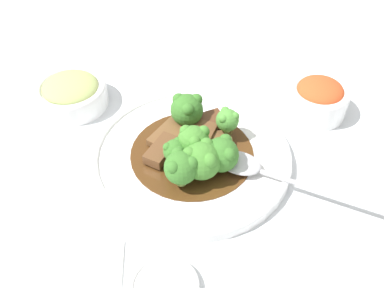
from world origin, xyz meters
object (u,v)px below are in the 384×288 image
Objects in this scene: beef_strip_3 at (219,147)px; broccoli_floret_3 at (202,160)px; side_bowl_kimchi at (318,98)px; side_bowl_appetizer at (71,93)px; broccoli_floret_0 at (221,154)px; broccoli_floret_1 at (181,167)px; serving_spoon at (253,167)px; broccoli_floret_2 at (194,141)px; broccoli_floret_5 at (187,109)px; broccoli_floret_6 at (175,151)px; beef_strip_1 at (200,135)px; broccoli_floret_4 at (227,120)px; main_plate at (192,155)px; beef_strip_0 at (162,150)px; sauce_dish at (164,288)px; beef_strip_4 at (209,121)px; beef_strip_2 at (171,132)px.

broccoli_floret_3 reaches higher than beef_strip_3.
side_bowl_kimchi is 0.41m from side_bowl_appetizer.
broccoli_floret_1 reaches higher than broccoli_floret_0.
broccoli_floret_1 is at bearing 5.31° from serving_spoon.
broccoli_floret_1 is 0.94× the size of broccoli_floret_2.
broccoli_floret_5 is 0.55× the size of side_bowl_kimchi.
broccoli_floret_6 is (0.03, 0.09, 0.00)m from broccoli_floret_5.
beef_strip_1 is 0.04m from beef_strip_3.
side_bowl_appetizer is at bearing -28.02° from broccoli_floret_4.
broccoli_floret_5 is (0.04, -0.06, 0.02)m from beef_strip_3.
beef_strip_0 reaches higher than main_plate.
sauce_dish is at bearing 46.01° from side_bowl_kimchi.
beef_strip_3 is 1.18× the size of broccoli_floret_3.
side_bowl_kimchi is at bearing -154.62° from beef_strip_3.
side_bowl_kimchi is (-0.16, -0.05, -0.02)m from broccoli_floret_4.
broccoli_floret_0 and broccoli_floret_5 have the same top height.
broccoli_floret_4 is at bearing -174.77° from beef_strip_1.
beef_strip_1 is 1.50× the size of broccoli_floret_6.
beef_strip_1 is (-0.06, -0.02, -0.00)m from beef_strip_0.
broccoli_floret_0 reaches higher than broccoli_floret_4.
broccoli_floret_6 is 0.55× the size of sauce_dish.
beef_strip_4 is at bearing -66.10° from serving_spoon.
broccoli_floret_5 is at bearing 153.09° from side_bowl_appetizer.
beef_strip_3 is 0.04m from broccoli_floret_4.
broccoli_floret_4 is at bearing 18.60° from side_bowl_kimchi.
beef_strip_3 is at bearing -50.36° from serving_spoon.
broccoli_floret_2 is (-0.00, 0.01, 0.04)m from main_plate.
beef_strip_0 is at bearing -19.36° from broccoli_floret_2.
beef_strip_3 is 0.09m from broccoli_floret_1.
broccoli_floret_2 reaches higher than beef_strip_2.
side_bowl_kimchi is at bearing -163.99° from beef_strip_1.
beef_strip_1 is 0.05m from broccoli_floret_5.
broccoli_floret_1 reaches higher than sauce_dish.
side_bowl_kimchi is at bearing -136.58° from serving_spoon.
broccoli_floret_5 reaches higher than beef_strip_1.
broccoli_floret_5 is at bearing -126.42° from beef_strip_0.
main_plate is 0.07m from broccoli_floret_4.
beef_strip_0 is 0.11m from broccoli_floret_4.
main_plate is 3.07× the size of side_bowl_kimchi.
main_plate is 0.05m from broccoli_floret_6.
broccoli_floret_4 reaches higher than beef_strip_1.
beef_strip_4 is 0.45× the size of side_bowl_appetizer.
beef_strip_2 is 0.14m from serving_spoon.
broccoli_floret_5 is at bearing -140.07° from beef_strip_2.
sauce_dish is at bearing 76.04° from broccoli_floret_1.
side_bowl_kimchi is at bearing -155.85° from broccoli_floret_2.
broccoli_floret_5 is 0.09m from broccoli_floret_6.
beef_strip_1 is at bearing 16.01° from side_bowl_kimchi.
broccoli_floret_1 is 0.26× the size of serving_spoon.
broccoli_floret_1 is 1.02× the size of broccoli_floret_5.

